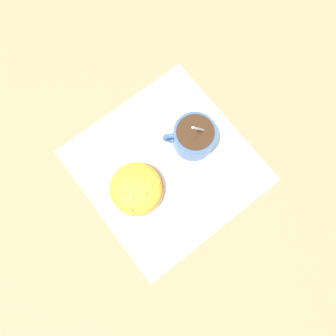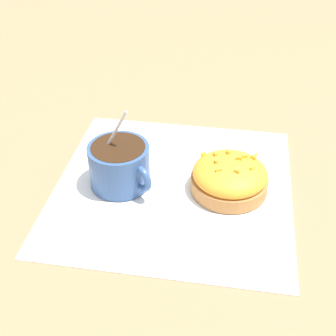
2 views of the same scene
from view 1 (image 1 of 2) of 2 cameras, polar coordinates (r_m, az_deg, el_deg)
ground_plane at (r=0.63m, az=-0.34°, el=0.41°), size 3.00×3.00×0.00m
paper_napkin at (r=0.63m, az=-0.34°, el=0.45°), size 0.33×0.33×0.00m
coffee_cup at (r=0.61m, az=4.76°, el=5.15°), size 0.09×0.09×0.11m
frosted_pastry at (r=0.60m, az=-5.30°, el=-3.83°), size 0.10×0.10×0.05m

